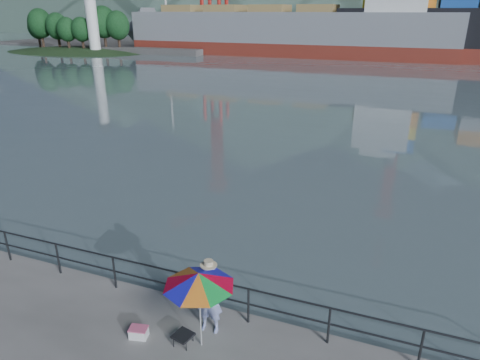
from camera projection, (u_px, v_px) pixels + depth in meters
name	position (u px, v px, depth m)	size (l,w,h in m)	color
harbor_water	(392.00, 37.00, 122.96)	(500.00, 280.00, 0.00)	slate
far_dock	(433.00, 48.00, 87.55)	(200.00, 40.00, 0.40)	#514F4C
guardrail	(145.00, 279.00, 11.63)	(22.00, 0.06, 1.03)	#2D3033
lighthouse_islet	(74.00, 49.00, 82.38)	(48.00, 26.40, 19.20)	#263F1E
fisherman	(210.00, 299.00, 10.23)	(0.67, 0.44, 1.83)	navy
beach_umbrella	(199.00, 280.00, 9.40)	(1.69, 1.69, 1.99)	white
folding_stool	(183.00, 339.00, 10.05)	(0.51, 0.51, 0.28)	black
cooler_bag	(139.00, 333.00, 10.27)	(0.42, 0.28, 0.24)	silver
fishing_rod	(211.00, 301.00, 11.60)	(0.02, 0.02, 2.35)	black
bulk_carrier	(296.00, 30.00, 74.60)	(56.67, 9.81, 14.50)	maroon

